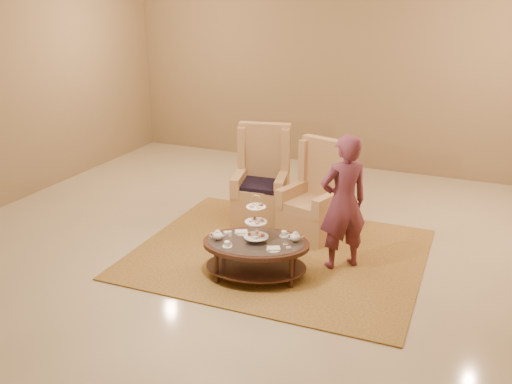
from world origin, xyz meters
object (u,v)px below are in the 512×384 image
at_px(tea_table, 256,248).
at_px(person, 343,203).
at_px(armchair_left, 262,188).
at_px(armchair_right, 316,204).

distance_m(tea_table, person, 1.07).
height_order(armchair_left, person, person).
distance_m(armchair_left, armchair_right, 0.86).
distance_m(tea_table, armchair_left, 1.69).
bearing_deg(armchair_left, armchair_right, -27.30).
xyz_separation_m(tea_table, armchair_right, (0.23, 1.36, 0.06)).
bearing_deg(armchair_left, tea_table, -82.14).
xyz_separation_m(armchair_left, armchair_right, (0.83, -0.21, -0.02)).
relative_size(tea_table, armchair_right, 1.08).
bearing_deg(person, tea_table, -4.97).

